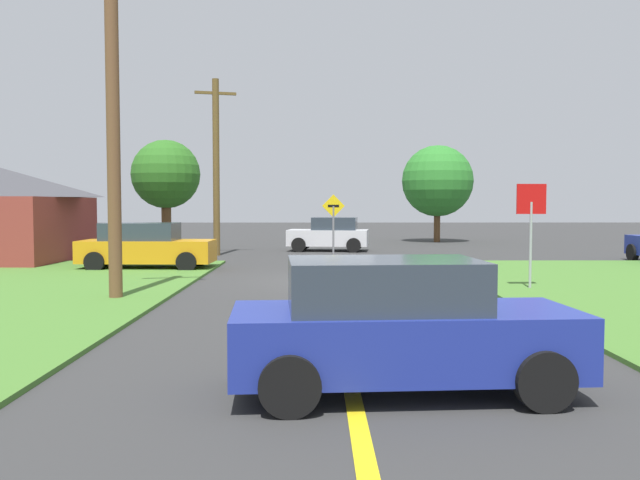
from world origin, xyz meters
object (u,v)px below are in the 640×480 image
(parked_car_near_building, at_px, (146,246))
(pine_tree_center, at_px, (166,175))
(direction_sign, at_px, (333,220))
(car_behind_on_main_road, at_px, (399,327))
(utility_pole_near, at_px, (113,95))
(car_approaching_junction, at_px, (330,234))
(stop_sign, at_px, (531,215))
(utility_pole_mid, at_px, (216,165))
(oak_tree_left, at_px, (437,181))

(parked_car_near_building, relative_size, pine_tree_center, 0.86)
(parked_car_near_building, bearing_deg, direction_sign, 28.44)
(car_behind_on_main_road, xyz_separation_m, utility_pole_near, (-5.72, 7.72, 3.99))
(parked_car_near_building, xyz_separation_m, direction_sign, (6.56, 3.32, 0.84))
(car_approaching_junction, height_order, pine_tree_center, pine_tree_center)
(stop_sign, relative_size, car_behind_on_main_road, 0.66)
(utility_pole_mid, height_order, oak_tree_left, utility_pole_mid)
(utility_pole_near, bearing_deg, stop_sign, 9.26)
(parked_car_near_building, distance_m, pine_tree_center, 9.38)
(car_behind_on_main_road, relative_size, oak_tree_left, 0.74)
(stop_sign, distance_m, direction_sign, 10.24)
(car_approaching_junction, height_order, direction_sign, direction_sign)
(parked_car_near_building, distance_m, direction_sign, 7.40)
(stop_sign, height_order, pine_tree_center, pine_tree_center)
(utility_pole_near, bearing_deg, car_behind_on_main_road, -53.45)
(stop_sign, xyz_separation_m, pine_tree_center, (-12.74, 14.51, 1.66))
(utility_pole_near, xyz_separation_m, utility_pole_mid, (0.34, 13.69, -0.82))
(stop_sign, xyz_separation_m, direction_sign, (-4.92, 8.97, -0.34))
(utility_pole_near, height_order, pine_tree_center, utility_pole_near)
(car_behind_on_main_road, bearing_deg, utility_pole_near, 122.80)
(utility_pole_mid, bearing_deg, direction_sign, -31.01)
(car_behind_on_main_road, distance_m, utility_pole_mid, 22.31)
(direction_sign, distance_m, oak_tree_left, 14.81)
(oak_tree_left, bearing_deg, car_approaching_junction, -131.08)
(car_approaching_junction, distance_m, car_behind_on_main_road, 24.10)
(parked_car_near_building, height_order, direction_sign, direction_sign)
(stop_sign, bearing_deg, parked_car_near_building, -29.55)
(utility_pole_near, bearing_deg, utility_pole_mid, 88.56)
(stop_sign, relative_size, utility_pole_near, 0.30)
(direction_sign, height_order, oak_tree_left, oak_tree_left)
(oak_tree_left, bearing_deg, stop_sign, -94.00)
(car_behind_on_main_road, distance_m, pine_tree_center, 25.41)
(pine_tree_center, bearing_deg, utility_pole_mid, -42.06)
(car_approaching_junction, bearing_deg, car_behind_on_main_road, 98.05)
(direction_sign, bearing_deg, utility_pole_mid, 148.99)
(utility_pole_mid, bearing_deg, car_approaching_junction, 28.08)
(car_behind_on_main_road, bearing_deg, utility_pole_mid, 100.35)
(car_approaching_junction, bearing_deg, direction_sign, 97.52)
(car_approaching_junction, relative_size, direction_sign, 1.51)
(stop_sign, bearing_deg, oak_tree_left, -97.34)
(parked_car_near_building, height_order, oak_tree_left, oak_tree_left)
(stop_sign, distance_m, parked_car_near_building, 12.85)
(stop_sign, relative_size, oak_tree_left, 0.49)
(oak_tree_left, distance_m, pine_tree_center, 16.20)
(oak_tree_left, xyz_separation_m, pine_tree_center, (-14.29, -7.65, 0.04))
(car_approaching_junction, xyz_separation_m, oak_tree_left, (6.50, 7.46, 2.80))
(parked_car_near_building, height_order, pine_tree_center, pine_tree_center)
(direction_sign, bearing_deg, pine_tree_center, 144.72)
(stop_sign, relative_size, parked_car_near_building, 0.61)
(car_behind_on_main_road, bearing_deg, stop_sign, 60.20)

